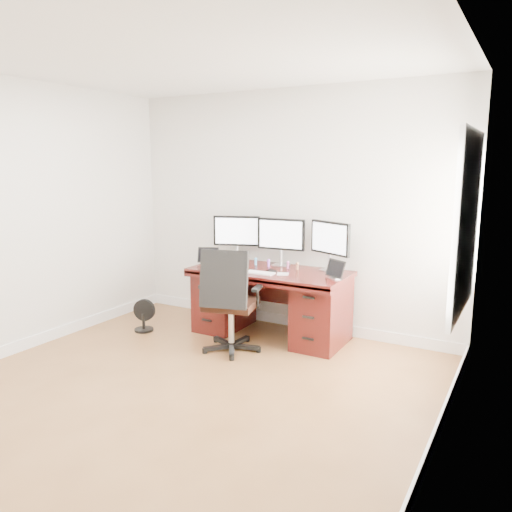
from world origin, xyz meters
The scene contains 20 objects.
ground centered at (0.00, 0.00, 0.00)m, with size 4.50×4.50×0.00m, color brown.
back_wall centered at (0.00, 2.25, 1.35)m, with size 4.00×0.10×2.70m, color silver.
right_wall centered at (2.00, 0.11, 1.35)m, with size 0.10×4.50×2.70m.
desk centered at (0.00, 1.83, 0.40)m, with size 1.70×0.80×0.75m.
office_chair centered at (-0.13, 1.19, 0.35)m, with size 0.69×0.69×1.07m.
floor_fan centered at (-1.33, 1.25, 0.18)m, with size 0.25×0.21×0.37m.
monitor_left centered at (-0.58, 2.07, 1.09)m, with size 0.53×0.21×0.53m.
monitor_center centered at (0.00, 2.07, 1.09)m, with size 0.55×0.15×0.53m.
monitor_right centered at (0.58, 2.07, 1.09)m, with size 0.51×0.27×0.53m.
tablet_left centered at (-0.77, 1.75, 0.84)m, with size 0.25×0.15×0.19m.
tablet_right centered at (0.76, 1.75, 0.84)m, with size 0.24×0.17×0.19m.
keyboard centered at (0.00, 1.58, 0.76)m, with size 0.31×0.13×0.01m, color white.
trackpad centered at (0.23, 1.66, 0.76)m, with size 0.12×0.12×0.01m, color silver.
drawing_tablet centered at (-0.26, 1.63, 0.76)m, with size 0.22×0.14×0.01m, color black.
phone centered at (0.05, 1.76, 0.76)m, with size 0.12×0.06×0.01m, color black.
figurine_yellow centered at (-0.37, 1.95, 0.80)m, with size 0.03×0.03×0.09m.
figurine_blue centered at (-0.26, 1.95, 0.80)m, with size 0.03×0.03×0.09m.
figurine_purple centered at (-0.09, 1.95, 0.80)m, with size 0.03×0.03×0.09m.
figurine_pink centered at (0.15, 1.95, 0.80)m, with size 0.03×0.03×0.09m.
figurine_brown centered at (0.26, 1.95, 0.80)m, with size 0.03×0.03×0.09m.
Camera 1 is at (2.45, -2.86, 1.87)m, focal length 35.00 mm.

